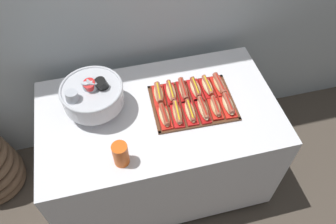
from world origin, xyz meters
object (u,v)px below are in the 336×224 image
Objects in this scene: cup_stack at (121,154)px; hot_dog_11 at (219,85)px; buffet_table at (160,146)px; hot_dog_4 at (215,107)px; serving_tray at (193,103)px; hot_dog_9 at (195,89)px; hot_dog_2 at (190,112)px; hot_dog_6 at (159,94)px; hot_dog_8 at (183,90)px; punch_bowl at (92,94)px; hot_dog_10 at (207,87)px; hot_dog_0 at (164,116)px; hot_dog_3 at (203,109)px; hot_dog_7 at (171,92)px; hot_dog_1 at (177,114)px; hot_dog_5 at (228,105)px.

hot_dog_11 is at bearing 29.03° from cup_stack.
hot_dog_4 is (0.32, -0.08, 0.41)m from buffet_table.
hot_dog_9 is (0.04, 0.08, 0.03)m from serving_tray.
hot_dog_2 is 0.22m from hot_dog_6.
punch_bowl reaches higher than hot_dog_8.
hot_dog_10 is at bearing 32.25° from cup_stack.
hot_dog_4 is at bearing -30.78° from hot_dog_6.
hot_dog_6 is at bearing -0.14° from punch_bowl.
hot_dog_0 is at bearing -158.22° from serving_tray.
hot_dog_2 is at bearing -134.24° from hot_dog_10.
punch_bowl reaches higher than hot_dog_3.
hot_dog_8 is at bearing -1.97° from hot_dog_7.
hot_dog_1 is 0.28m from hot_dog_10.
hot_dog_6 is 1.05× the size of hot_dog_10.
buffet_table is at bearing 165.96° from hot_dog_4.
hot_dog_3 is 0.28m from hot_dog_6.
punch_bowl is (-0.75, 0.01, 0.10)m from hot_dog_11.
cup_stack is at bearing -133.59° from hot_dog_7.
hot_dog_4 is at bearing -1.97° from hot_dog_1.
punch_bowl is (-0.45, 0.00, 0.10)m from hot_dog_7.
hot_dog_4 is 0.90× the size of hot_dog_9.
serving_tray is 2.99× the size of hot_dog_10.
buffet_table is 8.04× the size of hot_dog_7.
hot_dog_0 is 0.41m from hot_dog_11.
hot_dog_4 is 0.28m from hot_dog_7.
hot_dog_6 reaches higher than buffet_table.
hot_dog_11 is 0.75m from punch_bowl.
hot_dog_5 is 0.95× the size of hot_dog_8.
hot_dog_3 is 0.54m from cup_stack.
hot_dog_1 is at bearing 178.03° from hot_dog_3.
hot_dog_10 is at bearing 26.84° from hot_dog_0.
hot_dog_0 and hot_dog_11 have the same top height.
hot_dog_2 is at bearing -49.70° from hot_dog_6.
hot_dog_10 is 0.69m from cup_stack.
hot_dog_1 is 0.15m from hot_dog_3.
hot_dog_2 is 1.04× the size of hot_dog_5.
hot_dog_3 is 1.07× the size of hot_dog_5.
punch_bowl is at bearing 179.04° from hot_dog_10.
hot_dog_7 is at bearing 178.03° from hot_dog_10.
cup_stack reaches higher than hot_dog_3.
hot_dog_0 is at bearing -91.97° from hot_dog_6.
hot_dog_3 and hot_dog_6 have the same top height.
hot_dog_2 is at bearing -1.97° from hot_dog_1.
hot_dog_6 is 0.30m from hot_dog_10.
hot_dog_6 is 0.15m from hot_dog_8.
hot_dog_3 is 1.29× the size of cup_stack.
hot_dog_8 is (0.17, 0.09, 0.41)m from buffet_table.
hot_dog_7 is 0.23m from hot_dog_10.
hot_dog_5 is 0.17m from hot_dog_11.
hot_dog_9 is at bearing -0.83° from punch_bowl.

